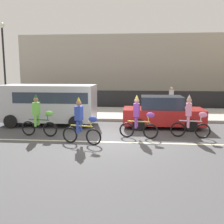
# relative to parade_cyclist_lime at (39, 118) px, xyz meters

# --- Properties ---
(ground_plane) EXTENTS (80.00, 80.00, 0.00)m
(ground_plane) POSITION_rel_parade_cyclist_lime_xyz_m (3.42, -0.23, -0.84)
(ground_plane) COLOR #4C4C4F
(road_centre_line) EXTENTS (36.00, 0.14, 0.01)m
(road_centre_line) POSITION_rel_parade_cyclist_lime_xyz_m (3.42, -0.73, -0.84)
(road_centre_line) COLOR beige
(road_centre_line) RESTS_ON ground
(sidewalk_curb) EXTENTS (60.00, 5.00, 0.15)m
(sidewalk_curb) POSITION_rel_parade_cyclist_lime_xyz_m (3.42, 6.27, -0.77)
(sidewalk_curb) COLOR #ADAAA3
(sidewalk_curb) RESTS_ON ground
(fence_line) EXTENTS (40.00, 0.08, 1.40)m
(fence_line) POSITION_rel_parade_cyclist_lime_xyz_m (3.42, 9.17, -0.14)
(fence_line) COLOR black
(fence_line) RESTS_ON ground
(building_backdrop) EXTENTS (28.00, 8.00, 6.32)m
(building_backdrop) POSITION_rel_parade_cyclist_lime_xyz_m (6.93, 17.77, 2.32)
(building_backdrop) COLOR #B2A899
(building_backdrop) RESTS_ON ground
(parade_cyclist_lime) EXTENTS (1.72, 0.50, 1.92)m
(parade_cyclist_lime) POSITION_rel_parade_cyclist_lime_xyz_m (0.00, 0.00, 0.00)
(parade_cyclist_lime) COLOR black
(parade_cyclist_lime) RESTS_ON ground
(parade_cyclist_cobalt) EXTENTS (1.68, 0.59, 1.92)m
(parade_cyclist_cobalt) POSITION_rel_parade_cyclist_lime_xyz_m (2.18, -1.12, 0.00)
(parade_cyclist_cobalt) COLOR black
(parade_cyclist_cobalt) RESTS_ON ground
(parade_cyclist_purple) EXTENTS (1.71, 0.52, 1.92)m
(parade_cyclist_purple) POSITION_rel_parade_cyclist_lime_xyz_m (4.48, 0.03, 0.00)
(parade_cyclist_purple) COLOR black
(parade_cyclist_purple) RESTS_ON ground
(parade_cyclist_pink) EXTENTS (1.71, 0.52, 1.92)m
(parade_cyclist_pink) POSITION_rel_parade_cyclist_lime_xyz_m (6.75, 0.34, 0.00)
(parade_cyclist_pink) COLOR black
(parade_cyclist_pink) RESTS_ON ground
(parked_van_silver) EXTENTS (5.00, 2.22, 2.18)m
(parked_van_silver) POSITION_rel_parade_cyclist_lime_xyz_m (-0.31, 2.47, 0.44)
(parked_van_silver) COLOR silver
(parked_van_silver) RESTS_ON ground
(parked_car_red) EXTENTS (4.10, 1.92, 1.64)m
(parked_car_red) POSITION_rel_parade_cyclist_lime_xyz_m (5.72, 2.38, -0.06)
(parked_car_red) COLOR #AD1E1E
(parked_car_red) RESTS_ON ground
(street_lamp_post) EXTENTS (0.36, 0.36, 5.86)m
(street_lamp_post) POSITION_rel_parade_cyclist_lime_xyz_m (-4.34, 5.52, 3.15)
(street_lamp_post) COLOR black
(street_lamp_post) RESTS_ON sidewalk_curb
(pedestrian_onlooker) EXTENTS (0.32, 0.20, 1.62)m
(pedestrian_onlooker) POSITION_rel_parade_cyclist_lime_xyz_m (6.87, 8.02, 0.17)
(pedestrian_onlooker) COLOR #33333D
(pedestrian_onlooker) RESTS_ON sidewalk_curb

